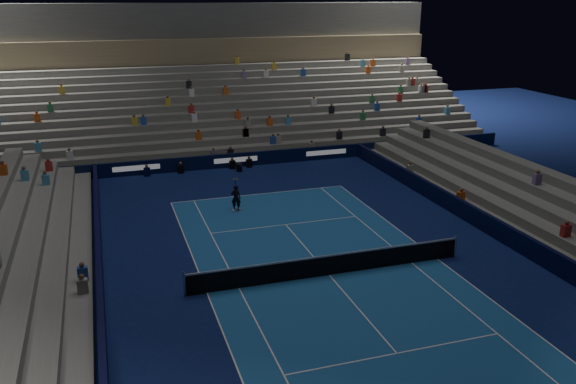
# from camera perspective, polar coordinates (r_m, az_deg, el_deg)

# --- Properties ---
(ground) EXTENTS (90.00, 90.00, 0.00)m
(ground) POSITION_cam_1_polar(r_m,az_deg,el_deg) (26.69, 3.97, -7.96)
(ground) COLOR #0C174B
(ground) RESTS_ON ground
(court_surface) EXTENTS (10.97, 23.77, 0.01)m
(court_surface) POSITION_cam_1_polar(r_m,az_deg,el_deg) (26.69, 3.97, -7.95)
(court_surface) COLOR #1B5396
(court_surface) RESTS_ON ground
(sponsor_barrier_far) EXTENTS (44.00, 0.25, 1.00)m
(sponsor_barrier_far) POSITION_cam_1_polar(r_m,az_deg,el_deg) (43.17, -5.08, 3.08)
(sponsor_barrier_far) COLOR black
(sponsor_barrier_far) RESTS_ON ground
(sponsor_barrier_east) EXTENTS (0.25, 37.00, 1.00)m
(sponsor_barrier_east) POSITION_cam_1_polar(r_m,az_deg,el_deg) (31.15, 20.87, -4.22)
(sponsor_barrier_east) COLOR black
(sponsor_barrier_east) RESTS_ON ground
(sponsor_barrier_west) EXTENTS (0.25, 37.00, 1.00)m
(sponsor_barrier_west) POSITION_cam_1_polar(r_m,az_deg,el_deg) (24.90, -17.56, -9.60)
(sponsor_barrier_west) COLOR black
(sponsor_barrier_west) RESTS_ON ground
(grandstand_main) EXTENTS (44.00, 15.20, 11.20)m
(grandstand_main) POSITION_cam_1_polar(r_m,az_deg,el_deg) (51.57, -7.53, 8.78)
(grandstand_main) COLOR slate
(grandstand_main) RESTS_ON ground
(grandstand_east) EXTENTS (5.00, 37.00, 2.50)m
(grandstand_east) POSITION_cam_1_polar(r_m,az_deg,el_deg) (33.21, 25.67, -2.70)
(grandstand_east) COLOR slate
(grandstand_east) RESTS_ON ground
(grandstand_west) EXTENTS (5.00, 37.00, 2.50)m
(grandstand_west) POSITION_cam_1_polar(r_m,az_deg,el_deg) (25.05, -25.68, -9.40)
(grandstand_west) COLOR slate
(grandstand_west) RESTS_ON ground
(tennis_net) EXTENTS (12.90, 0.10, 1.10)m
(tennis_net) POSITION_cam_1_polar(r_m,az_deg,el_deg) (26.47, 3.99, -6.98)
(tennis_net) COLOR #B2B2B7
(tennis_net) RESTS_ON ground
(tennis_player) EXTENTS (0.66, 0.54, 1.54)m
(tennis_player) POSITION_cam_1_polar(r_m,az_deg,el_deg) (34.17, -5.02, -0.57)
(tennis_player) COLOR black
(tennis_player) RESTS_ON ground
(broadcast_camera) EXTENTS (0.50, 0.89, 0.52)m
(broadcast_camera) POSITION_cam_1_polar(r_m,az_deg,el_deg) (42.11, -4.69, 2.39)
(broadcast_camera) COLOR black
(broadcast_camera) RESTS_ON ground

